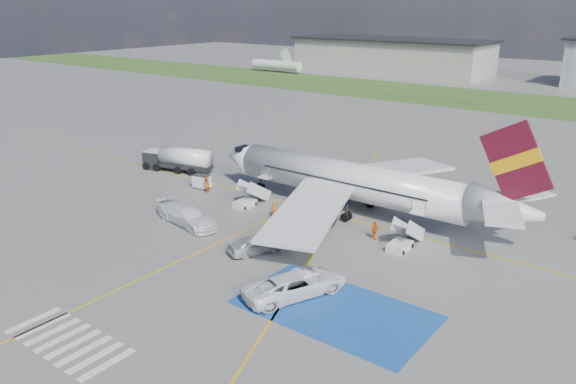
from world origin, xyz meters
name	(u,v)px	position (x,y,z in m)	size (l,w,h in m)	color
ground	(264,255)	(0.00, 0.00, 0.00)	(400.00, 400.00, 0.00)	#60605E
grass_strip	(544,105)	(0.00, 95.00, 0.01)	(400.00, 30.00, 0.01)	#2D4C1E
taxiway_line_main	(337,216)	(0.00, 12.00, 0.01)	(120.00, 0.20, 0.01)	gold
taxiway_line_cross	(135,281)	(-5.00, -10.00, 0.01)	(0.20, 60.00, 0.01)	gold
taxiway_line_diag	(337,216)	(0.00, 12.00, 0.01)	(0.20, 60.00, 0.01)	gold
staging_box	(335,309)	(10.00, -4.00, 0.01)	(14.00, 8.00, 0.01)	#194796
crosswalk	(68,341)	(-1.80, -18.00, 0.01)	(9.00, 4.00, 0.01)	silver
terminal_west	(391,56)	(-55.00, 130.00, 5.00)	(60.00, 22.00, 10.00)	#A1978A
airliner	(361,183)	(1.51, 14.00, 3.39)	(36.81, 32.95, 11.92)	silver
airstairs_fwd	(247,200)	(-9.50, 8.70, 0.62)	(1.90, 5.20, 3.60)	silver
airstairs_aft	(402,242)	(9.00, 8.70, 0.62)	(1.90, 5.20, 3.60)	silver
fuel_tanker	(178,161)	(-25.48, 13.22, 1.35)	(9.74, 4.82, 3.22)	black
gpu_cart	(202,182)	(-17.81, 9.98, 0.76)	(2.20, 1.61, 1.68)	silver
car_silver_a	(254,245)	(-0.96, -0.16, 0.81)	(1.91, 4.74, 1.62)	#ABADB2
car_silver_b	(308,277)	(6.36, -2.22, 0.72)	(1.51, 4.34, 1.43)	#B1B3B8
van_white_a	(296,281)	(6.49, -4.00, 1.19)	(2.91, 6.32, 2.37)	white
van_white_b	(186,212)	(-10.86, 1.04, 1.24)	(2.57, 6.33, 2.48)	white
crew_fwd	(274,210)	(-4.88, 7.59, 0.84)	(0.62, 0.40, 1.69)	orange
crew_nose	(206,185)	(-16.23, 9.16, 0.94)	(0.92, 0.71, 1.88)	orange
crew_aft	(375,230)	(6.06, 8.94, 0.91)	(1.07, 0.44, 1.82)	orange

